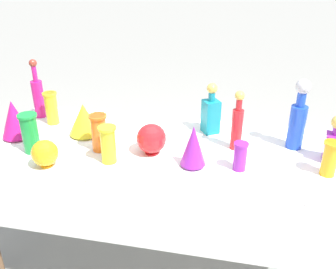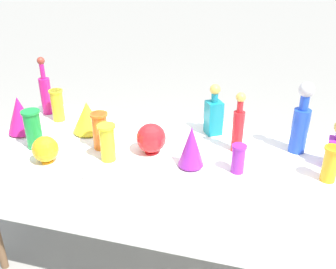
# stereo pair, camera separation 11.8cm
# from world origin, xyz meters

# --- Properties ---
(ground_plane) EXTENTS (40.00, 40.00, 0.00)m
(ground_plane) POSITION_xyz_m (0.00, 0.00, 0.00)
(ground_plane) COLOR gray
(display_table) EXTENTS (2.08, 0.94, 0.76)m
(display_table) POSITION_xyz_m (0.00, -0.03, 0.71)
(display_table) COLOR white
(display_table) RESTS_ON ground
(tall_bottle_0) EXTENTS (0.06, 0.06, 0.34)m
(tall_bottle_0) POSITION_xyz_m (0.36, 0.11, 0.91)
(tall_bottle_0) COLOR red
(tall_bottle_0) RESTS_ON display_table
(tall_bottle_1) EXTENTS (0.09, 0.09, 0.39)m
(tall_bottle_1) POSITION_xyz_m (0.68, 0.19, 0.94)
(tall_bottle_1) COLOR blue
(tall_bottle_1) RESTS_ON display_table
(tall_bottle_2) EXTENTS (0.07, 0.07, 0.38)m
(tall_bottle_2) POSITION_xyz_m (-0.91, 0.29, 0.91)
(tall_bottle_2) COLOR #C61972
(tall_bottle_2) RESTS_ON display_table
(square_decanter_0) EXTENTS (0.10, 0.10, 0.26)m
(square_decanter_0) POSITION_xyz_m (0.85, 0.07, 0.87)
(square_decanter_0) COLOR purple
(square_decanter_0) RESTS_ON display_table
(square_decanter_1) EXTENTS (0.12, 0.12, 0.31)m
(square_decanter_1) POSITION_xyz_m (0.20, 0.28, 0.89)
(square_decanter_1) COLOR teal
(square_decanter_1) RESTS_ON display_table
(slender_vase_0) EXTENTS (0.10, 0.10, 0.21)m
(slender_vase_0) POSITION_xyz_m (-0.37, -0.06, 0.87)
(slender_vase_0) COLOR orange
(slender_vase_0) RESTS_ON display_table
(slender_vase_1) EXTENTS (0.09, 0.09, 0.20)m
(slender_vase_1) POSITION_xyz_m (-0.78, 0.20, 0.87)
(slender_vase_1) COLOR yellow
(slender_vase_1) RESTS_ON display_table
(slender_vase_2) EXTENTS (0.09, 0.09, 0.20)m
(slender_vase_2) POSITION_xyz_m (-0.27, -0.17, 0.87)
(slender_vase_2) COLOR yellow
(slender_vase_2) RESTS_ON display_table
(slender_vase_3) EXTENTS (0.09, 0.09, 0.18)m
(slender_vase_3) POSITION_xyz_m (0.81, -0.07, 0.86)
(slender_vase_3) COLOR orange
(slender_vase_3) RESTS_ON display_table
(slender_vase_4) EXTENTS (0.10, 0.10, 0.22)m
(slender_vase_4) POSITION_xyz_m (-0.72, -0.15, 0.88)
(slender_vase_4) COLOR #198C38
(slender_vase_4) RESTS_ON display_table
(slender_vase_5) EXTENTS (0.07, 0.07, 0.15)m
(slender_vase_5) POSITION_xyz_m (0.39, -0.11, 0.84)
(slender_vase_5) COLOR purple
(slender_vase_5) RESTS_ON display_table
(fluted_vase_0) EXTENTS (0.13, 0.13, 0.22)m
(fluted_vase_0) POSITION_xyz_m (0.15, -0.12, 0.88)
(fluted_vase_0) COLOR purple
(fluted_vase_0) RESTS_ON display_table
(fluted_vase_1) EXTENTS (0.16, 0.16, 0.23)m
(fluted_vase_1) POSITION_xyz_m (-0.90, -0.02, 0.88)
(fluted_vase_1) COLOR #C61972
(fluted_vase_1) RESTS_ON display_table
(fluted_vase_2) EXTENTS (0.19, 0.19, 0.19)m
(fluted_vase_2) POSITION_xyz_m (-0.52, 0.10, 0.86)
(fluted_vase_2) COLOR yellow
(fluted_vase_2) RESTS_ON display_table
(round_bowl_0) EXTENTS (0.14, 0.14, 0.14)m
(round_bowl_0) POSITION_xyz_m (-0.57, -0.28, 0.83)
(round_bowl_0) COLOR orange
(round_bowl_0) RESTS_ON display_table
(round_bowl_1) EXTENTS (0.16, 0.16, 0.17)m
(round_bowl_1) POSITION_xyz_m (-0.08, -0.04, 0.85)
(round_bowl_1) COLOR red
(round_bowl_1) RESTS_ON display_table
(price_tag_left) EXTENTS (0.06, 0.03, 0.04)m
(price_tag_left) POSITION_xyz_m (0.72, -0.37, 0.78)
(price_tag_left) COLOR white
(price_tag_left) RESTS_ON display_table
(price_tag_center) EXTENTS (0.05, 0.02, 0.05)m
(price_tag_center) POSITION_xyz_m (-0.28, -0.39, 0.78)
(price_tag_center) COLOR white
(price_tag_center) RESTS_ON display_table
(price_tag_right) EXTENTS (0.05, 0.02, 0.04)m
(price_tag_right) POSITION_xyz_m (-0.38, -0.41, 0.78)
(price_tag_right) COLOR white
(price_tag_right) RESTS_ON display_table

